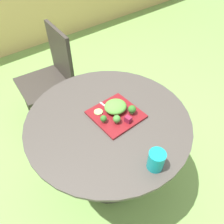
% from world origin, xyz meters
% --- Properties ---
extents(ground_plane, '(12.00, 12.00, 0.00)m').
position_xyz_m(ground_plane, '(0.00, 0.00, 0.00)').
color(ground_plane, '#70994C').
extents(patio_table, '(0.99, 0.99, 0.71)m').
position_xyz_m(patio_table, '(0.00, 0.00, 0.48)').
color(patio_table, '#423D38').
rests_on(patio_table, ground_plane).
extents(patio_chair, '(0.48, 0.48, 0.90)m').
position_xyz_m(patio_chair, '(0.07, 0.90, 0.53)').
color(patio_chair, '#332D28').
rests_on(patio_chair, ground_plane).
extents(salad_plate, '(0.27, 0.27, 0.01)m').
position_xyz_m(salad_plate, '(0.05, -0.01, 0.72)').
color(salad_plate, maroon).
rests_on(salad_plate, patio_table).
extents(drinking_glass, '(0.08, 0.08, 0.11)m').
position_xyz_m(drinking_glass, '(-0.03, -0.40, 0.76)').
color(drinking_glass, '#0F8C93').
rests_on(drinking_glass, patio_table).
extents(fork, '(0.03, 0.15, 0.00)m').
position_xyz_m(fork, '(0.04, 0.03, 0.73)').
color(fork, silver).
rests_on(fork, salad_plate).
extents(lettuce_mound, '(0.14, 0.13, 0.06)m').
position_xyz_m(lettuce_mound, '(0.07, 0.02, 0.75)').
color(lettuce_mound, '#519338').
rests_on(lettuce_mound, salad_plate).
extents(broccoli_floret_0, '(0.04, 0.04, 0.05)m').
position_xyz_m(broccoli_floret_0, '(-0.05, -0.02, 0.75)').
color(broccoli_floret_0, '#99B770').
rests_on(broccoli_floret_0, salad_plate).
extents(broccoli_floret_1, '(0.05, 0.05, 0.06)m').
position_xyz_m(broccoli_floret_1, '(0.13, -0.07, 0.76)').
color(broccoli_floret_1, '#99B770').
rests_on(broccoli_floret_1, salad_plate).
extents(broccoli_floret_2, '(0.04, 0.04, 0.05)m').
position_xyz_m(broccoli_floret_2, '(0.01, -0.07, 0.75)').
color(broccoli_floret_2, '#99B770').
rests_on(broccoli_floret_2, salad_plate).
extents(cucumber_slice_0, '(0.05, 0.05, 0.01)m').
position_xyz_m(cucumber_slice_0, '(-0.02, 0.07, 0.73)').
color(cucumber_slice_0, '#8EB766').
rests_on(cucumber_slice_0, salad_plate).
extents(beet_chunk_0, '(0.03, 0.04, 0.04)m').
position_xyz_m(beet_chunk_0, '(0.06, -0.10, 0.74)').
color(beet_chunk_0, maroon).
rests_on(beet_chunk_0, salad_plate).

